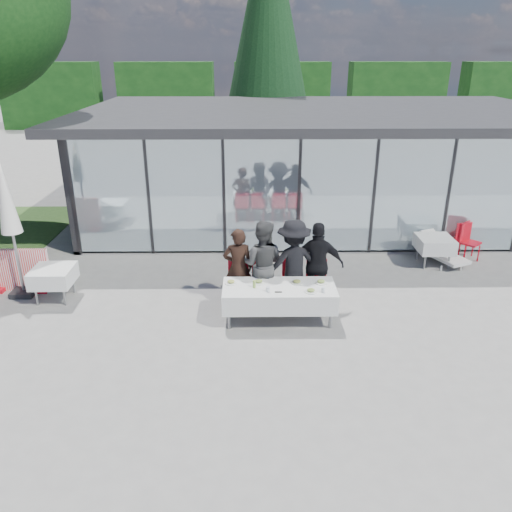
{
  "coord_description": "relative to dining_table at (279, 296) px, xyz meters",
  "views": [
    {
      "loc": [
        -0.24,
        -8.49,
        5.11
      ],
      "look_at": [
        -0.12,
        1.2,
        1.11
      ],
      "focal_mm": 35.0,
      "sensor_mm": 36.0,
      "label": 1
    }
  ],
  "objects": [
    {
      "name": "drinking_glasses",
      "position": [
        0.3,
        -0.24,
        0.26
      ],
      "size": [
        1.15,
        0.12,
        0.1
      ],
      "color": "silver",
      "rests_on": "dining_table"
    },
    {
      "name": "diner_a",
      "position": [
        -0.83,
        0.68,
        0.33
      ],
      "size": [
        0.68,
        0.68,
        1.74
      ],
      "primitive_type": "imported",
      "rotation": [
        0.0,
        0.0,
        3.21
      ],
      "color": "black",
      "rests_on": "ground"
    },
    {
      "name": "spare_table_right",
      "position": [
        4.11,
        2.81,
        0.02
      ],
      "size": [
        0.86,
        0.86,
        0.74
      ],
      "color": "silver",
      "rests_on": "ground"
    },
    {
      "name": "diner_c",
      "position": [
        0.33,
        0.68,
        0.42
      ],
      "size": [
        1.45,
        1.45,
        1.91
      ],
      "primitive_type": "imported",
      "rotation": [
        0.0,
        0.0,
        3.33
      ],
      "color": "black",
      "rests_on": "ground"
    },
    {
      "name": "ground",
      "position": [
        -0.34,
        -0.46,
        -0.54
      ],
      "size": [
        90.0,
        90.0,
        0.0
      ],
      "primitive_type": "plane",
      "color": "gray",
      "rests_on": "ground"
    },
    {
      "name": "plate_extra",
      "position": [
        0.6,
        -0.25,
        0.24
      ],
      "size": [
        0.25,
        0.25,
        0.07
      ],
      "color": "white",
      "rests_on": "dining_table"
    },
    {
      "name": "plate_d",
      "position": [
        0.86,
        0.15,
        0.24
      ],
      "size": [
        0.25,
        0.25,
        0.07
      ],
      "color": "white",
      "rests_on": "dining_table"
    },
    {
      "name": "lounger",
      "position": [
        4.38,
        3.09,
        -0.28
      ],
      "size": [
        1.09,
        1.46,
        0.72
      ],
      "color": "silver",
      "rests_on": "ground"
    },
    {
      "name": "diner_chair_c",
      "position": [
        0.33,
        0.75,
        -0.0
      ],
      "size": [
        0.44,
        0.44,
        0.97
      ],
      "color": "red",
      "rests_on": "ground"
    },
    {
      "name": "diner_b",
      "position": [
        -0.32,
        0.68,
        0.41
      ],
      "size": [
        1.12,
        1.12,
        1.9
      ],
      "primitive_type": "imported",
      "rotation": [
        0.0,
        0.0,
        2.9
      ],
      "color": "#4B4B4B",
      "rests_on": "ground"
    },
    {
      "name": "diner_chair_d",
      "position": [
        0.85,
        0.75,
        -0.0
      ],
      "size": [
        0.44,
        0.44,
        0.97
      ],
      "color": "red",
      "rests_on": "ground"
    },
    {
      "name": "plate_c",
      "position": [
        0.37,
        0.16,
        0.24
      ],
      "size": [
        0.25,
        0.25,
        0.07
      ],
      "color": "white",
      "rests_on": "dining_table"
    },
    {
      "name": "pavilion",
      "position": [
        1.67,
        7.71,
        1.61
      ],
      "size": [
        14.8,
        8.8,
        3.44
      ],
      "color": "gray",
      "rests_on": "ground"
    },
    {
      "name": "dining_table",
      "position": [
        0.0,
        0.0,
        0.0
      ],
      "size": [
        2.26,
        0.96,
        0.75
      ],
      "color": "silver",
      "rests_on": "ground"
    },
    {
      "name": "plate_b",
      "position": [
        -0.4,
        0.17,
        0.24
      ],
      "size": [
        0.25,
        0.25,
        0.07
      ],
      "color": "white",
      "rests_on": "dining_table"
    },
    {
      "name": "conifer_tree",
      "position": [
        0.16,
        12.54,
        5.45
      ],
      "size": [
        4.0,
        4.0,
        10.5
      ],
      "color": "#382316",
      "rests_on": "ground"
    },
    {
      "name": "plate_a",
      "position": [
        -0.97,
        0.16,
        0.24
      ],
      "size": [
        0.25,
        0.25,
        0.07
      ],
      "color": "white",
      "rests_on": "dining_table"
    },
    {
      "name": "spare_chair_a",
      "position": [
        5.12,
        3.23,
        -0.0
      ],
      "size": [
        0.62,
        0.62,
        0.97
      ],
      "color": "red",
      "rests_on": "ground"
    },
    {
      "name": "folded_eyeglasses",
      "position": [
        -0.03,
        -0.26,
        0.22
      ],
      "size": [
        0.14,
        0.03,
        0.01
      ],
      "primitive_type": "cube",
      "color": "black",
      "rests_on": "dining_table"
    },
    {
      "name": "treeline",
      "position": [
        -2.34,
        27.54,
        1.66
      ],
      "size": [
        62.5,
        2.0,
        4.4
      ],
      "color": "#113511",
      "rests_on": "ground"
    },
    {
      "name": "spare_table_left",
      "position": [
        -4.88,
        0.98,
        0.02
      ],
      "size": [
        0.86,
        0.86,
        0.74
      ],
      "color": "silver",
      "rests_on": "ground"
    },
    {
      "name": "juice_bottle",
      "position": [
        -0.5,
        -0.04,
        0.29
      ],
      "size": [
        0.06,
        0.06,
        0.15
      ],
      "primitive_type": "cylinder",
      "color": "#8CB049",
      "rests_on": "dining_table"
    },
    {
      "name": "diner_chair_a",
      "position": [
        -0.83,
        0.75,
        -0.0
      ],
      "size": [
        0.44,
        0.44,
        0.97
      ],
      "color": "red",
      "rests_on": "ground"
    },
    {
      "name": "diner_d",
      "position": [
        0.85,
        0.68,
        0.39
      ],
      "size": [
        1.19,
        1.19,
        1.85
      ],
      "primitive_type": "imported",
      "rotation": [
        0.0,
        0.0,
        3.04
      ],
      "color": "black",
      "rests_on": "ground"
    },
    {
      "name": "diner_chair_b",
      "position": [
        -0.32,
        0.75,
        -0.0
      ],
      "size": [
        0.44,
        0.44,
        0.97
      ],
      "color": "red",
      "rests_on": "ground"
    },
    {
      "name": "spare_chair_b",
      "position": [
        4.98,
        3.37,
        -0.0
      ],
      "size": [
        0.54,
        0.54,
        0.97
      ],
      "color": "red",
      "rests_on": "ground"
    },
    {
      "name": "market_umbrella",
      "position": [
        -5.69,
        1.2,
        1.48
      ],
      "size": [
        0.5,
        0.5,
        3.0
      ],
      "color": "black",
      "rests_on": "ground"
    }
  ]
}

